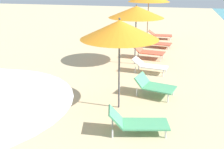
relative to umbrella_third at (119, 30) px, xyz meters
The scene contains 8 objects.
umbrella_third is the anchor object (origin of this frame).
lounger_third_shoreside 2.36m from the umbrella_third, 51.19° to the left, with size 1.32×0.95×0.62m.
lounger_third_inland 2.39m from the umbrella_third, 59.48° to the right, with size 1.51×0.89×0.61m.
umbrella_fourth 4.29m from the umbrella_third, 93.73° to the left, with size 2.29×2.29×2.52m.
lounger_fourth_shoreside 5.62m from the umbrella_third, 88.23° to the left, with size 1.51×0.86×0.63m.
lounger_fourth_inland 3.80m from the umbrella_third, 81.72° to the left, with size 1.42×0.73×0.56m.
lounger_farthest_shoreside 10.04m from the umbrella_third, 88.14° to the left, with size 1.48×0.74×0.53m.
lounger_farthest_inland 7.84m from the umbrella_third, 87.52° to the left, with size 1.60×0.88×0.58m.
Camera 1 is at (2.05, 2.31, 3.42)m, focal length 42.60 mm.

